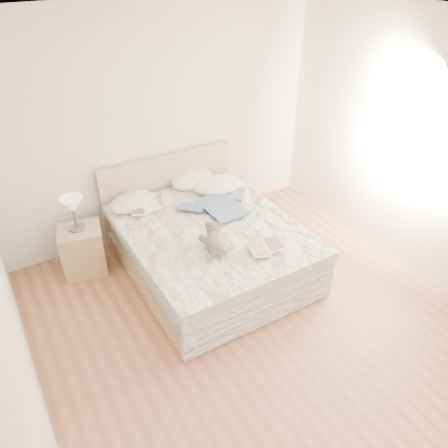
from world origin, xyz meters
The scene contains 16 objects.
floor centered at (0.00, 0.00, 0.00)m, with size 4.00×4.50×0.00m, color brown.
ceiling centered at (0.00, 0.00, 2.70)m, with size 4.00×4.50×0.00m, color white.
wall_back centered at (0.00, 2.25, 1.35)m, with size 4.00×0.02×2.70m, color silver.
wall_left centered at (-2.00, 0.00, 1.35)m, with size 0.02×4.50×2.70m, color silver.
wall_right centered at (2.00, 0.00, 1.35)m, with size 0.02×4.50×2.70m, color silver.
window centered at (1.99, 0.30, 1.45)m, with size 0.02×1.30×1.10m, color white.
bed centered at (0.00, 1.19, 0.31)m, with size 1.72×2.14×1.00m.
nightstand centered at (-1.21, 1.84, 0.28)m, with size 0.45×0.40×0.56m, color tan.
table_lamp centered at (-1.22, 1.86, 0.83)m, with size 0.29×0.29×0.38m.
pillow_left centered at (-0.56, 1.97, 0.64)m, with size 0.56×0.39×0.17m, color silver.
pillow_middle centered at (0.29, 2.09, 0.64)m, with size 0.58×0.41×0.17m, color white.
pillow_right centered at (0.49, 1.80, 0.64)m, with size 0.62×0.43×0.19m, color white.
blouse centered at (0.29, 1.35, 0.63)m, with size 0.61×0.65×0.02m, color #35486D, non-canonical shape.
photo_book centered at (-0.48, 1.76, 0.63)m, with size 0.35×0.24×0.03m, color white.
childrens_book centered at (0.27, 0.47, 0.63)m, with size 0.38×0.26×0.02m, color beige.
teddy_bear centered at (-0.18, 0.70, 0.65)m, with size 0.26×0.37×0.19m, color #645B4D, non-canonical shape.
Camera 1 is at (-1.85, -2.26, 3.18)m, focal length 35.00 mm.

